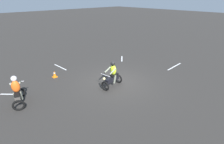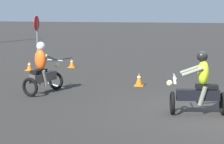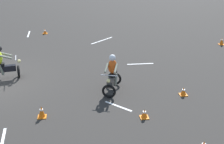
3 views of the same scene
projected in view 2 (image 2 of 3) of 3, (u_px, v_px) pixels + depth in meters
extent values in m
plane|color=#2D2B28|center=(219.00, 113.00, 11.42)|extent=(120.00, 120.00, 0.00)
torus|color=black|center=(172.00, 103.00, 11.28)|extent=(0.61, 0.18, 0.60)
torus|color=black|center=(223.00, 103.00, 11.22)|extent=(0.61, 0.18, 0.60)
cube|color=black|center=(198.00, 95.00, 11.22)|extent=(0.39, 1.12, 0.28)
cube|color=black|center=(207.00, 87.00, 11.17)|extent=(0.33, 0.59, 0.10)
cylinder|color=silver|center=(175.00, 76.00, 11.17)|extent=(0.70, 0.13, 0.04)
sphere|color=#F2E08C|center=(170.00, 83.00, 11.21)|extent=(0.18, 0.18, 0.16)
ellipsoid|color=#CCEA26|center=(203.00, 73.00, 11.12)|extent=(0.43, 0.33, 0.64)
cylinder|color=slate|center=(190.00, 69.00, 11.33)|extent=(0.16, 0.55, 0.27)
cylinder|color=slate|center=(193.00, 72.00, 10.93)|extent=(0.16, 0.55, 0.27)
cylinder|color=slate|center=(201.00, 94.00, 11.35)|extent=(0.15, 0.26, 0.51)
cylinder|color=slate|center=(203.00, 96.00, 11.07)|extent=(0.15, 0.26, 0.51)
sphere|color=black|center=(202.00, 56.00, 11.06)|extent=(0.32, 0.32, 0.28)
torus|color=black|center=(56.00, 81.00, 14.59)|extent=(0.29, 0.60, 0.60)
torus|color=black|center=(30.00, 87.00, 13.47)|extent=(0.29, 0.60, 0.60)
cube|color=#4C4742|center=(43.00, 77.00, 14.00)|extent=(1.12, 0.59, 0.28)
cube|color=black|center=(39.00, 71.00, 13.77)|extent=(0.61, 0.43, 0.10)
cylinder|color=silver|center=(54.00, 60.00, 14.44)|extent=(0.26, 0.67, 0.04)
sphere|color=#F2E08C|center=(57.00, 65.00, 14.58)|extent=(0.20, 0.20, 0.16)
ellipsoid|color=#EA5919|center=(40.00, 60.00, 13.81)|extent=(0.40, 0.47, 0.64)
cylinder|color=slate|center=(51.00, 57.00, 13.96)|extent=(0.55, 0.26, 0.27)
cylinder|color=slate|center=(41.00, 57.00, 14.15)|extent=(0.55, 0.26, 0.27)
cylinder|color=slate|center=(45.00, 78.00, 13.84)|extent=(0.27, 0.19, 0.51)
cylinder|color=slate|center=(38.00, 77.00, 13.98)|extent=(0.27, 0.19, 0.51)
sphere|color=silver|center=(41.00, 46.00, 13.78)|extent=(0.36, 0.36, 0.28)
cylinder|color=slate|center=(37.00, 41.00, 21.04)|extent=(0.07, 0.07, 2.20)
cylinder|color=red|center=(36.00, 23.00, 20.91)|extent=(0.70, 0.03, 0.70)
cylinder|color=white|center=(36.00, 23.00, 20.92)|extent=(0.60, 0.01, 0.60)
cube|color=orange|center=(30.00, 70.00, 18.92)|extent=(0.32, 0.32, 0.03)
cone|color=orange|center=(29.00, 65.00, 18.89)|extent=(0.24, 0.24, 0.37)
cylinder|color=white|center=(29.00, 64.00, 18.88)|extent=(0.13, 0.13, 0.05)
cube|color=orange|center=(72.00, 67.00, 19.81)|extent=(0.32, 0.32, 0.03)
cone|color=orange|center=(72.00, 63.00, 19.78)|extent=(0.24, 0.24, 0.38)
cylinder|color=white|center=(72.00, 61.00, 19.77)|extent=(0.13, 0.13, 0.05)
cube|color=orange|center=(139.00, 85.00, 15.31)|extent=(0.32, 0.32, 0.03)
cone|color=orange|center=(139.00, 79.00, 15.27)|extent=(0.24, 0.24, 0.44)
cylinder|color=white|center=(139.00, 77.00, 15.26)|extent=(0.13, 0.13, 0.05)
cube|color=orange|center=(42.00, 80.00, 16.52)|extent=(0.32, 0.32, 0.03)
cone|color=orange|center=(42.00, 75.00, 16.49)|extent=(0.24, 0.24, 0.32)
cylinder|color=white|center=(42.00, 74.00, 16.48)|extent=(0.13, 0.13, 0.05)
cube|color=silver|center=(175.00, 80.00, 16.49)|extent=(1.71, 0.21, 0.01)
cube|color=silver|center=(55.00, 85.00, 15.42)|extent=(0.98, 0.99, 0.01)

